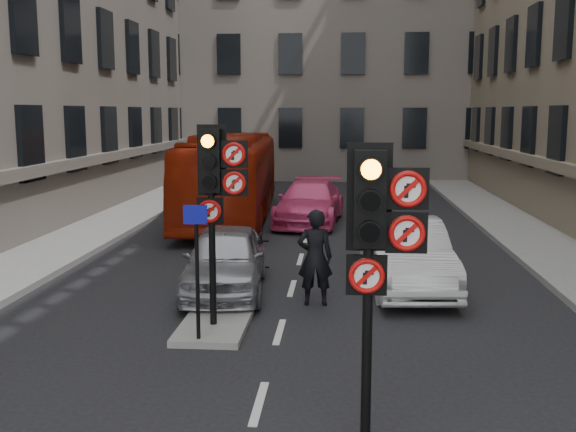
# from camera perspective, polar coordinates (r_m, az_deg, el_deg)

# --- Properties ---
(pavement_left) EXTENTS (3.00, 50.00, 0.16)m
(pavement_left) POSITION_cam_1_polar(r_m,az_deg,el_deg) (20.70, -19.09, -2.32)
(pavement_left) COLOR gray
(pavement_left) RESTS_ON ground
(pavement_right) EXTENTS (3.00, 50.00, 0.16)m
(pavement_right) POSITION_cam_1_polar(r_m,az_deg,el_deg) (19.93, 22.40, -2.92)
(pavement_right) COLOR gray
(pavement_right) RESTS_ON ground
(centre_island) EXTENTS (1.20, 2.00, 0.12)m
(centre_island) POSITION_cam_1_polar(r_m,az_deg,el_deg) (12.42, -6.32, -9.32)
(centre_island) COLOR gray
(centre_island) RESTS_ON ground
(building_far) EXTENTS (30.00, 14.00, 20.00)m
(building_far) POSITION_cam_1_polar(r_m,az_deg,el_deg) (45.00, 3.32, 16.63)
(building_far) COLOR slate
(building_far) RESTS_ON ground
(signal_near) EXTENTS (0.91, 0.40, 3.58)m
(signal_near) POSITION_cam_1_polar(r_m,az_deg,el_deg) (7.70, 7.52, -1.26)
(signal_near) COLOR black
(signal_near) RESTS_ON ground
(signal_far) EXTENTS (0.91, 0.40, 3.58)m
(signal_far) POSITION_cam_1_polar(r_m,az_deg,el_deg) (11.84, -6.13, 2.89)
(signal_far) COLOR black
(signal_far) RESTS_ON centre_island
(car_silver) EXTENTS (2.05, 4.35, 1.44)m
(car_silver) POSITION_cam_1_polar(r_m,az_deg,el_deg) (14.78, -5.35, -3.69)
(car_silver) COLOR #97989E
(car_silver) RESTS_ON ground
(car_white) EXTENTS (1.97, 4.77, 1.53)m
(car_white) POSITION_cam_1_polar(r_m,az_deg,el_deg) (15.23, 9.93, -3.22)
(car_white) COLOR beige
(car_white) RESTS_ON ground
(car_pink) EXTENTS (2.52, 5.30, 1.49)m
(car_pink) POSITION_cam_1_polar(r_m,az_deg,el_deg) (23.71, 1.87, 1.17)
(car_pink) COLOR #E5437E
(car_pink) RESTS_ON ground
(bus_red) EXTENTS (3.21, 11.30, 3.11)m
(bus_red) POSITION_cam_1_polar(r_m,az_deg,el_deg) (24.50, -4.85, 3.30)
(bus_red) COLOR #961F0A
(bus_red) RESTS_ON ground
(motorcycle) EXTENTS (0.53, 1.68, 1.00)m
(motorcycle) POSITION_cam_1_polar(r_m,az_deg,el_deg) (16.16, -2.38, -3.37)
(motorcycle) COLOR black
(motorcycle) RESTS_ON ground
(motorcyclist) EXTENTS (0.77, 0.55, 1.98)m
(motorcyclist) POSITION_cam_1_polar(r_m,az_deg,el_deg) (13.69, 2.31, -3.52)
(motorcyclist) COLOR black
(motorcyclist) RESTS_ON ground
(info_sign) EXTENTS (0.39, 0.12, 2.29)m
(info_sign) POSITION_cam_1_polar(r_m,az_deg,el_deg) (11.26, -7.75, -3.14)
(info_sign) COLOR black
(info_sign) RESTS_ON centre_island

